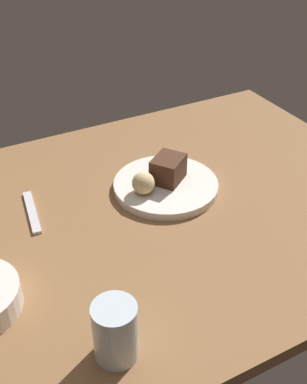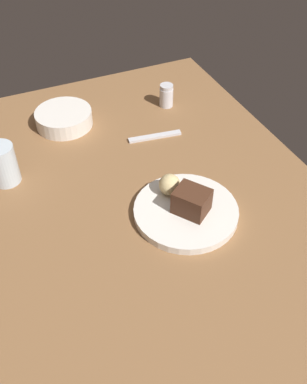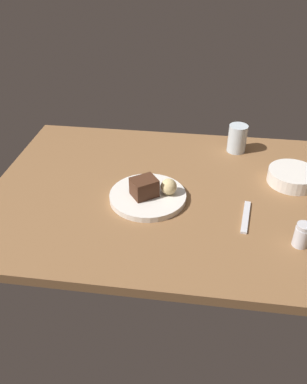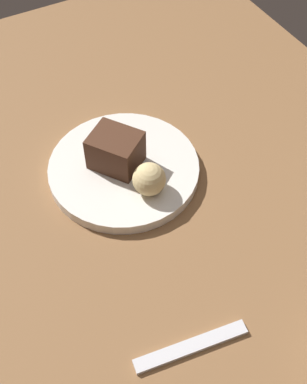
{
  "view_description": "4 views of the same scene",
  "coord_description": "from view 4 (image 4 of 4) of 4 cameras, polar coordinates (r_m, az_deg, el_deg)",
  "views": [
    {
      "loc": [
        37.11,
        74.28,
        67.11
      ],
      "look_at": [
        -2.76,
        -0.84,
        6.88
      ],
      "focal_mm": 45.43,
      "sensor_mm": 36.0,
      "label": 1
    },
    {
      "loc": [
        -69.36,
        29.59,
        76.44
      ],
      "look_at": [
        -1.55,
        -0.33,
        6.06
      ],
      "focal_mm": 41.15,
      "sensor_mm": 36.0,
      "label": 2
    },
    {
      "loc": [
        6.77,
        -103.01,
        74.5
      ],
      "look_at": [
        -6.51,
        -6.12,
        6.26
      ],
      "focal_mm": 36.34,
      "sensor_mm": 36.0,
      "label": 3
    },
    {
      "loc": [
        40.19,
        -26.43,
        64.67
      ],
      "look_at": [
        0.21,
        -4.7,
        7.13
      ],
      "focal_mm": 47.1,
      "sensor_mm": 36.0,
      "label": 4
    }
  ],
  "objects": [
    {
      "name": "bread_roll",
      "position": [
        0.75,
        -0.5,
        1.46
      ],
      "size": [
        5.06,
        5.06,
        5.06
      ],
      "primitive_type": "sphere",
      "color": "#DBC184",
      "rests_on": "dessert_plate"
    },
    {
      "name": "dessert_plate",
      "position": [
        0.81,
        -3.38,
        2.62
      ],
      "size": [
        23.99,
        23.99,
        1.87
      ],
      "primitive_type": "cylinder",
      "color": "white",
      "rests_on": "dining_table"
    },
    {
      "name": "chocolate_cake_slice",
      "position": [
        0.78,
        -4.31,
        4.74
      ],
      "size": [
        9.68,
        9.39,
        5.8
      ],
      "primitive_type": "cube",
      "rotation": [
        0.0,
        0.0,
        0.63
      ],
      "color": "#472819",
      "rests_on": "dessert_plate"
    },
    {
      "name": "dining_table",
      "position": [
        0.79,
        2.91,
        -1.14
      ],
      "size": [
        120.0,
        84.0,
        3.0
      ],
      "primitive_type": "cube",
      "color": "brown",
      "rests_on": "ground"
    },
    {
      "name": "dessert_spoon",
      "position": [
        0.66,
        4.26,
        -17.05
      ],
      "size": [
        3.84,
        15.11,
        0.7
      ],
      "primitive_type": "cube",
      "rotation": [
        0.0,
        0.0,
        1.43
      ],
      "color": "silver",
      "rests_on": "dining_table"
    }
  ]
}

